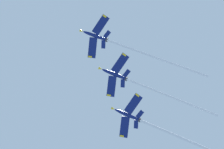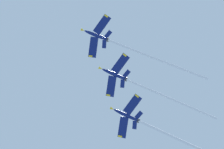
% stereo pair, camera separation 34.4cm
% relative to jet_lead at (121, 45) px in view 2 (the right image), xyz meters
% --- Properties ---
extents(jet_lead, '(37.01, 46.21, 18.83)m').
position_rel_jet_lead_xyz_m(jet_lead, '(0.00, 0.00, 0.00)').
color(jet_lead, navy).
extents(jet_second, '(34.58, 42.08, 17.11)m').
position_rel_jet_lead_xyz_m(jet_second, '(17.42, -2.15, -2.60)').
color(jet_second, navy).
extents(jet_third, '(33.25, 40.34, 16.36)m').
position_rel_jet_lead_xyz_m(jet_third, '(35.88, -3.64, -6.79)').
color(jet_third, navy).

